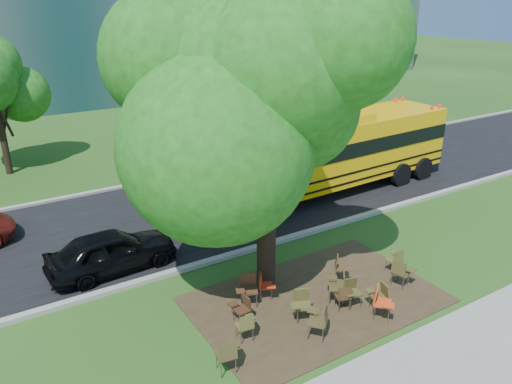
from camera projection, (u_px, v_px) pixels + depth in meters
ground at (277, 302)px, 14.27m from camera, size 160.00×160.00×0.00m
dirt_patch at (316, 299)px, 14.36m from camera, size 7.00×4.50×0.03m
asphalt_road at (179, 215)px, 19.79m from camera, size 80.00×8.00×0.04m
kerb_near at (227, 256)px, 16.61m from camera, size 80.00×0.25×0.14m
kerb_far at (143, 183)px, 23.00m from camera, size 80.00×0.25×0.14m
bg_tree_3 at (256, 55)px, 27.36m from camera, size 5.60×5.60×7.84m
bg_tree_4 at (375, 61)px, 30.75m from camera, size 5.00×5.00×6.85m
main_tree at (267, 107)px, 13.07m from camera, size 7.20×7.20×9.05m
school_bus at (329, 151)px, 21.54m from camera, size 13.29×3.46×3.22m
chair_0 at (228, 353)px, 11.41m from camera, size 0.66×0.53×0.91m
chair_1 at (246, 324)px, 12.50m from camera, size 0.58×0.48×0.82m
chair_2 at (320, 318)px, 12.59m from camera, size 0.65×0.81×0.95m
chair_3 at (302, 302)px, 13.31m from camera, size 0.74×0.58×0.90m
chair_4 at (344, 295)px, 13.74m from camera, size 0.62×0.48×0.78m
chair_5 at (381, 300)px, 13.33m from camera, size 0.65×0.82×0.96m
chair_6 at (380, 294)px, 13.72m from camera, size 0.50×0.64×0.84m
chair_7 at (401, 271)px, 14.76m from camera, size 0.69×0.63×0.93m
chair_8 at (242, 306)px, 13.23m from camera, size 0.49×0.53×0.80m
chair_9 at (248, 286)px, 13.95m from camera, size 0.77×0.60×0.95m
chair_10 at (264, 284)px, 14.24m from camera, size 0.53×0.67×0.81m
chair_11 at (339, 284)px, 14.06m from camera, size 0.66×0.84×0.97m
chair_12 at (340, 266)px, 15.11m from camera, size 0.58×0.73×0.85m
chair_13 at (396, 258)px, 15.57m from camera, size 0.56×0.55×0.85m
chair_14 at (352, 290)px, 13.93m from camera, size 0.61×0.49×0.83m
black_car at (112, 251)px, 15.67m from camera, size 4.10×1.84×1.37m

